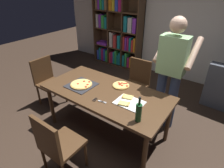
{
  "coord_description": "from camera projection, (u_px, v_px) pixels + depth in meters",
  "views": [
    {
      "loc": [
        1.39,
        -1.77,
        2.14
      ],
      "look_at": [
        0.0,
        0.15,
        0.8
      ],
      "focal_mm": 29.64,
      "sensor_mm": 36.0,
      "label": 1
    }
  ],
  "objects": [
    {
      "name": "ground_plane",
      "position": [
        107.0,
        130.0,
        3.02
      ],
      "size": [
        12.0,
        12.0,
        0.0
      ],
      "primitive_type": "plane",
      "color": "#38281E"
    },
    {
      "name": "back_wall",
      "position": [
        176.0,
        18.0,
        4.16
      ],
      "size": [
        6.4,
        0.1,
        2.8
      ],
      "primitive_type": "cube",
      "color": "silver",
      "rests_on": "ground_plane"
    },
    {
      "name": "dining_table",
      "position": [
        106.0,
        95.0,
        2.68
      ],
      "size": [
        1.85,
        0.9,
        0.75
      ],
      "color": "#4C331E",
      "rests_on": "ground_plane"
    },
    {
      "name": "chair_near_camera",
      "position": [
        56.0,
        144.0,
        2.11
      ],
      "size": [
        0.42,
        0.42,
        0.9
      ],
      "color": "#472D19",
      "rests_on": "ground_plane"
    },
    {
      "name": "chair_far_side",
      "position": [
        137.0,
        81.0,
        3.42
      ],
      "size": [
        0.42,
        0.42,
        0.9
      ],
      "color": "#472D19",
      "rests_on": "ground_plane"
    },
    {
      "name": "chair_left_end",
      "position": [
        47.0,
        79.0,
        3.49
      ],
      "size": [
        0.42,
        0.42,
        0.9
      ],
      "color": "#472D19",
      "rests_on": "ground_plane"
    },
    {
      "name": "bookshelf",
      "position": [
        117.0,
        32.0,
        4.97
      ],
      "size": [
        1.4,
        0.35,
        1.95
      ],
      "color": "#513823",
      "rests_on": "ground_plane"
    },
    {
      "name": "person_serving_pizza",
      "position": [
        171.0,
        70.0,
        2.69
      ],
      "size": [
        0.55,
        0.54,
        1.75
      ],
      "color": "#38476B",
      "rests_on": "ground_plane"
    },
    {
      "name": "pepperoni_pizza_on_tray",
      "position": [
        81.0,
        85.0,
        2.78
      ],
      "size": [
        0.39,
        0.39,
        0.04
      ],
      "color": "#2D2D33",
      "rests_on": "dining_table"
    },
    {
      "name": "pizza_slices_on_towel",
      "position": [
        128.0,
        102.0,
        2.4
      ],
      "size": [
        0.36,
        0.28,
        0.03
      ],
      "color": "white",
      "rests_on": "dining_table"
    },
    {
      "name": "wine_bottle",
      "position": [
        139.0,
        112.0,
        2.04
      ],
      "size": [
        0.07,
        0.07,
        0.32
      ],
      "color": "#194723",
      "rests_on": "dining_table"
    },
    {
      "name": "kitchen_scissors",
      "position": [
        98.0,
        100.0,
        2.44
      ],
      "size": [
        0.2,
        0.09,
        0.01
      ],
      "color": "silver",
      "rests_on": "dining_table"
    },
    {
      "name": "second_pizza_plain",
      "position": [
        121.0,
        85.0,
        2.77
      ],
      "size": [
        0.25,
        0.25,
        0.03
      ],
      "color": "tan",
      "rests_on": "dining_table"
    }
  ]
}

